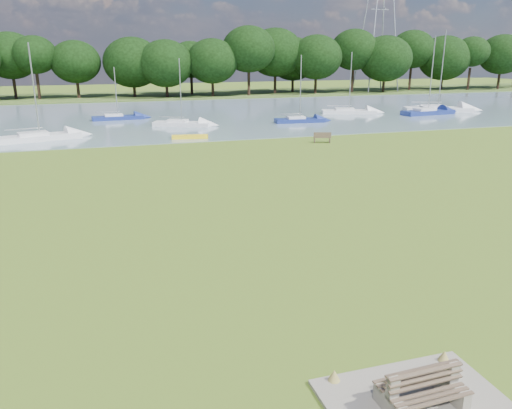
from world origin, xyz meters
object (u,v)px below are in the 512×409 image
object	(u,v)px
sailboat_7	(117,116)
sailboat_0	(299,119)
kayak	(190,137)
sailboat_6	(181,122)
bench_pair	(422,389)
sailboat_8	(39,135)
sailboat_5	(428,111)
sailboat_3	(437,108)
sailboat_4	(348,110)
riverbank_bench	(322,137)

from	to	relation	value
sailboat_7	sailboat_0	bearing A→B (deg)	-27.85
kayak	sailboat_6	world-z (taller)	sailboat_6
bench_pair	sailboat_0	world-z (taller)	sailboat_0
sailboat_0	sailboat_8	bearing A→B (deg)	-166.48
kayak	sailboat_7	xyz separation A→B (m)	(-5.94, 15.91, 0.22)
sailboat_0	sailboat_5	distance (m)	18.67
sailboat_3	sailboat_7	distance (m)	41.92
sailboat_0	sailboat_5	bearing A→B (deg)	11.24
kayak	sailboat_5	xyz separation A→B (m)	(32.40, 9.36, 0.34)
sailboat_8	sailboat_3	bearing A→B (deg)	-5.80
sailboat_0	sailboat_8	world-z (taller)	sailboat_8
sailboat_4	sailboat_0	bearing A→B (deg)	-128.48
bench_pair	sailboat_8	distance (m)	42.83
riverbank_bench	sailboat_8	bearing A→B (deg)	178.92
sailboat_5	riverbank_bench	bearing A→B (deg)	-152.33
sailboat_6	sailboat_8	size ratio (longest dim) A/B	0.83
bench_pair	kayak	distance (m)	38.02
bench_pair	kayak	bearing A→B (deg)	86.12
sailboat_3	sailboat_8	xyz separation A→B (m)	(-49.14, -8.93, -0.04)
sailboat_0	sailboat_7	distance (m)	21.59
sailboat_3	sailboat_4	distance (m)	12.70
kayak	sailboat_0	xyz separation A→B (m)	(13.85, 7.27, 0.25)
sailboat_0	kayak	bearing A→B (deg)	-147.50
riverbank_bench	sailboat_8	xyz separation A→B (m)	(-24.29, 8.56, 0.03)
sailboat_5	sailboat_7	size ratio (longest dim) A/B	1.60
sailboat_4	sailboat_8	xyz separation A→B (m)	(-36.51, -10.28, 0.06)
sailboat_0	sailboat_3	world-z (taller)	sailboat_3
kayak	sailboat_5	size ratio (longest dim) A/B	0.35
riverbank_bench	sailboat_8	distance (m)	25.76
riverbank_bench	sailboat_3	distance (m)	30.38
sailboat_6	sailboat_5	bearing A→B (deg)	26.48
sailboat_0	sailboat_6	bearing A→B (deg)	179.50
sailboat_0	sailboat_7	world-z (taller)	sailboat_0
sailboat_4	sailboat_5	distance (m)	10.06
riverbank_bench	sailboat_0	size ratio (longest dim) A/B	0.22
kayak	sailboat_6	size ratio (longest dim) A/B	0.47
riverbank_bench	sailboat_7	distance (m)	27.24
sailboat_6	sailboat_7	size ratio (longest dim) A/B	1.17
sailboat_3	sailboat_7	size ratio (longest dim) A/B	1.74
sailboat_3	kayak	bearing A→B (deg)	-142.15
bench_pair	sailboat_5	size ratio (longest dim) A/B	0.20
sailboat_4	sailboat_7	bearing A→B (deg)	-166.67
riverbank_bench	sailboat_8	world-z (taller)	sailboat_8
sailboat_4	sailboat_6	bearing A→B (deg)	-149.56
sailboat_6	bench_pair	bearing A→B (deg)	-67.29
bench_pair	sailboat_7	xyz separation A→B (m)	(-4.65, 53.91, -0.08)
bench_pair	riverbank_bench	bearing A→B (deg)	67.43
kayak	sailboat_7	world-z (taller)	sailboat_7
sailboat_3	sailboat_4	bearing A→B (deg)	-166.81
sailboat_0	sailboat_4	world-z (taller)	sailboat_4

